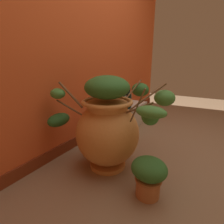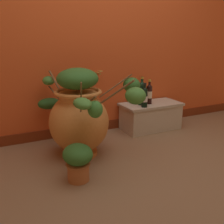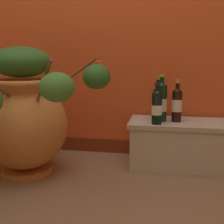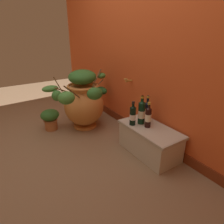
{
  "view_description": "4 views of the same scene",
  "coord_description": "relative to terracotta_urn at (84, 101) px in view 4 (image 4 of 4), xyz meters",
  "views": [
    {
      "loc": [
        -1.66,
        -0.19,
        0.94
      ],
      "look_at": [
        0.01,
        0.82,
        0.36
      ],
      "focal_mm": 27.13,
      "sensor_mm": 36.0,
      "label": 1
    },
    {
      "loc": [
        -1.21,
        -1.66,
        1.1
      ],
      "look_at": [
        -0.05,
        0.75,
        0.33
      ],
      "focal_mm": 41.48,
      "sensor_mm": 36.0,
      "label": 2
    },
    {
      "loc": [
        0.42,
        -1.16,
        0.76
      ],
      "look_at": [
        0.08,
        0.72,
        0.41
      ],
      "focal_mm": 46.26,
      "sensor_mm": 36.0,
      "label": 3
    },
    {
      "loc": [
        1.96,
        -0.53,
        1.35
      ],
      "look_at": [
        0.12,
        0.66,
        0.42
      ],
      "focal_mm": 31.73,
      "sensor_mm": 36.0,
      "label": 4
    }
  ],
  "objects": [
    {
      "name": "back_wall",
      "position": [
        0.47,
        0.64,
        0.89
      ],
      "size": [
        4.4,
        0.33,
        2.6
      ],
      "color": "#D15123",
      "rests_on": "ground_plane"
    },
    {
      "name": "terracotta_urn",
      "position": [
        0.0,
        0.0,
        0.0
      ],
      "size": [
        0.9,
        1.0,
        0.84
      ],
      "color": "#CC7F3D",
      "rests_on": "ground_plane"
    },
    {
      "name": "stone_ledge",
      "position": [
        1.02,
        0.33,
        -0.23
      ],
      "size": [
        0.74,
        0.38,
        0.33
      ],
      "color": "beige",
      "rests_on": "ground_plane"
    },
    {
      "name": "wine_bottle_back",
      "position": [
        0.98,
        0.32,
        0.05
      ],
      "size": [
        0.07,
        0.07,
        0.29
      ],
      "color": "black",
      "rests_on": "stone_ledge"
    },
    {
      "name": "wine_bottle_right",
      "position": [
        0.87,
        0.32,
        0.07
      ],
      "size": [
        0.08,
        0.08,
        0.34
      ],
      "color": "black",
      "rests_on": "stone_ledge"
    },
    {
      "name": "ground_plane",
      "position": [
        0.47,
        -0.56,
        -0.41
      ],
      "size": [
        7.0,
        7.0,
        0.0
      ],
      "primitive_type": "plane",
      "color": "#896B4C"
    },
    {
      "name": "wine_bottle_middle",
      "position": [
        0.85,
        0.21,
        0.05
      ],
      "size": [
        0.07,
        0.07,
        0.28
      ],
      "color": "black",
      "rests_on": "stone_ledge"
    },
    {
      "name": "wine_bottle_left",
      "position": [
        0.85,
        0.43,
        0.05
      ],
      "size": [
        0.07,
        0.07,
        0.31
      ],
      "color": "black",
      "rests_on": "stone_ledge"
    },
    {
      "name": "potted_shrub",
      "position": [
        -0.18,
        -0.45,
        -0.23
      ],
      "size": [
        0.24,
        0.26,
        0.3
      ],
      "color": "#B26638",
      "rests_on": "ground_plane"
    }
  ]
}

